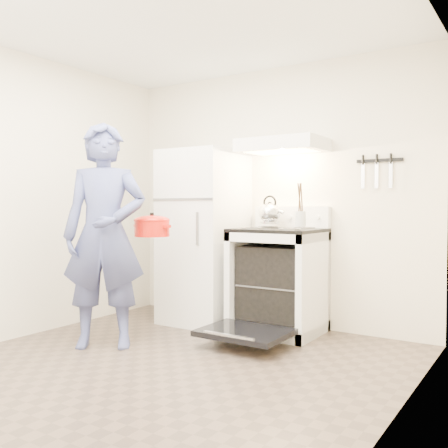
{
  "coord_description": "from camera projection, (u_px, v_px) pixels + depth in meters",
  "views": [
    {
      "loc": [
        2.28,
        -2.59,
        1.15
      ],
      "look_at": [
        -0.05,
        1.0,
        1.0
      ],
      "focal_mm": 40.0,
      "sensor_mm": 36.0,
      "label": 1
    }
  ],
  "objects": [
    {
      "name": "knife_strip",
      "position": [
        380.0,
        160.0,
        4.32
      ],
      "size": [
        0.4,
        0.02,
        0.03
      ],
      "primitive_type": "cube",
      "color": "black",
      "rests_on": "back_wall"
    },
    {
      "name": "range_hood",
      "position": [
        282.0,
        145.0,
        4.56
      ],
      "size": [
        0.76,
        0.5,
        0.12
      ],
      "primitive_type": "cube",
      "color": "white",
      "rests_on": "back_wall"
    },
    {
      "name": "back_wall",
      "position": [
        272.0,
        196.0,
        4.91
      ],
      "size": [
        3.2,
        0.02,
        2.5
      ],
      "primitive_type": "cube",
      "color": "beige",
      "rests_on": "ground"
    },
    {
      "name": "stove_body",
      "position": [
        278.0,
        282.0,
        4.54
      ],
      "size": [
        0.76,
        0.65,
        0.92
      ],
      "primitive_type": "cube",
      "color": "white",
      "rests_on": "floor"
    },
    {
      "name": "dutch_oven",
      "position": [
        152.0,
        228.0,
        4.27
      ],
      "size": [
        0.37,
        0.3,
        0.24
      ],
      "primitive_type": null,
      "color": "red",
      "rests_on": "person"
    },
    {
      "name": "tea_kettle",
      "position": [
        270.0,
        212.0,
        4.67
      ],
      "size": [
        0.25,
        0.2,
        0.3
      ],
      "primitive_type": null,
      "color": "silver",
      "rests_on": "cooktop"
    },
    {
      "name": "person",
      "position": [
        105.0,
        235.0,
        4.07
      ],
      "size": [
        0.8,
        0.75,
        1.83
      ],
      "primitive_type": "imported",
      "rotation": [
        0.0,
        0.0,
        0.63
      ],
      "color": "#3A4178",
      "rests_on": "floor"
    },
    {
      "name": "oven_door",
      "position": [
        245.0,
        332.0,
        4.06
      ],
      "size": [
        0.7,
        0.54,
        0.04
      ],
      "primitive_type": "cube",
      "color": "black",
      "rests_on": "floor"
    },
    {
      "name": "cooktop",
      "position": [
        278.0,
        230.0,
        4.53
      ],
      "size": [
        0.76,
        0.65,
        0.03
      ],
      "primitive_type": "cube",
      "color": "black",
      "rests_on": "stove_body"
    },
    {
      "name": "refrigerator",
      "position": [
        204.0,
        237.0,
        4.95
      ],
      "size": [
        0.7,
        0.7,
        1.7
      ],
      "primitive_type": "cube",
      "color": "white",
      "rests_on": "floor"
    },
    {
      "name": "backsplash",
      "position": [
        292.0,
        217.0,
        4.76
      ],
      "size": [
        0.76,
        0.07,
        0.2
      ],
      "primitive_type": "cube",
      "color": "white",
      "rests_on": "cooktop"
    },
    {
      "name": "pizza_stone",
      "position": [
        282.0,
        282.0,
        4.56
      ],
      "size": [
        0.33,
        0.33,
        0.02
      ],
      "primitive_type": "cylinder",
      "color": "#8C684F",
      "rests_on": "oven_rack"
    },
    {
      "name": "utensil_jar",
      "position": [
        300.0,
        219.0,
        4.23
      ],
      "size": [
        0.09,
        0.09,
        0.13
      ],
      "primitive_type": "cylinder",
      "rotation": [
        0.0,
        0.0,
        -0.02
      ],
      "color": "silver",
      "rests_on": "cooktop"
    },
    {
      "name": "floor",
      "position": [
        152.0,
        373.0,
        3.45
      ],
      "size": [
        3.6,
        3.6,
        0.0
      ],
      "primitive_type": "plane",
      "color": "brown",
      "rests_on": "ground"
    },
    {
      "name": "oven_rack",
      "position": [
        278.0,
        284.0,
        4.55
      ],
      "size": [
        0.6,
        0.52,
        0.01
      ],
      "primitive_type": "cube",
      "color": "slate",
      "rests_on": "stove_body"
    }
  ]
}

